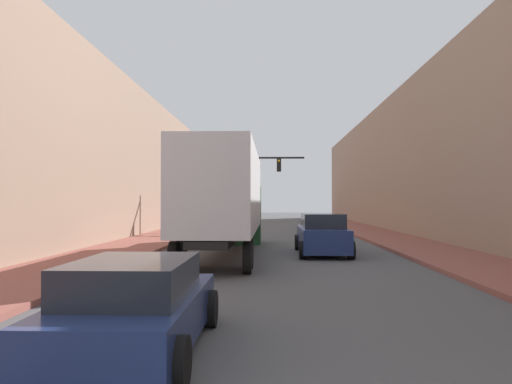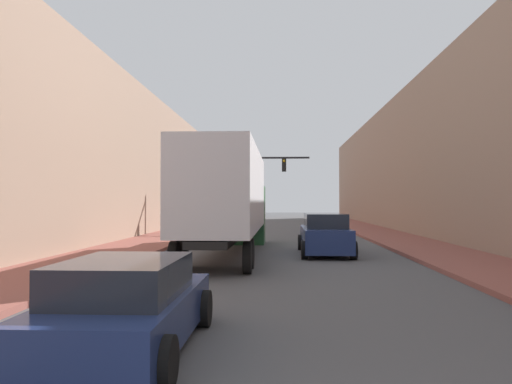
{
  "view_description": "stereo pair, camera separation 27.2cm",
  "coord_description": "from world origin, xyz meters",
  "px_view_note": "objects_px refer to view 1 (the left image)",
  "views": [
    {
      "loc": [
        -0.11,
        -2.16,
        2.2
      ],
      "look_at": [
        -0.6,
        12.83,
        2.49
      ],
      "focal_mm": 35.0,
      "sensor_mm": 36.0,
      "label": 1
    },
    {
      "loc": [
        0.16,
        -2.15,
        2.2
      ],
      "look_at": [
        -0.6,
        12.83,
        2.49
      ],
      "focal_mm": 35.0,
      "sensor_mm": 36.0,
      "label": 2
    }
  ],
  "objects_px": {
    "semi_truck": "(227,197)",
    "traffic_signal_gantry": "(233,175)",
    "sedan_car": "(136,307)",
    "suv_car": "(322,235)"
  },
  "relations": [
    {
      "from": "semi_truck",
      "to": "traffic_signal_gantry",
      "type": "bearing_deg",
      "value": 93.56
    },
    {
      "from": "sedan_car",
      "to": "traffic_signal_gantry",
      "type": "distance_m",
      "value": 27.5
    },
    {
      "from": "semi_truck",
      "to": "suv_car",
      "type": "xyz_separation_m",
      "value": [
        3.97,
        0.34,
        -1.57
      ]
    },
    {
      "from": "sedan_car",
      "to": "suv_car",
      "type": "xyz_separation_m",
      "value": [
        4.09,
        13.72,
        0.16
      ]
    },
    {
      "from": "semi_truck",
      "to": "suv_car",
      "type": "bearing_deg",
      "value": 4.94
    },
    {
      "from": "semi_truck",
      "to": "suv_car",
      "type": "distance_m",
      "value": 4.28
    },
    {
      "from": "sedan_car",
      "to": "suv_car",
      "type": "relative_size",
      "value": 0.86
    },
    {
      "from": "suv_car",
      "to": "traffic_signal_gantry",
      "type": "bearing_deg",
      "value": 109.63
    },
    {
      "from": "sedan_car",
      "to": "traffic_signal_gantry",
      "type": "bearing_deg",
      "value": 91.56
    },
    {
      "from": "sedan_car",
      "to": "suv_car",
      "type": "distance_m",
      "value": 14.32
    }
  ]
}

